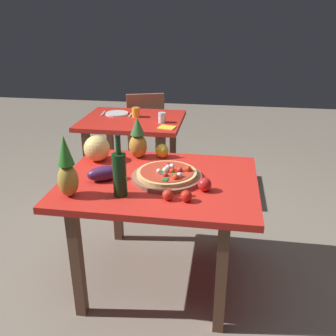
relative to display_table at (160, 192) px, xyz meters
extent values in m
plane|color=gray|center=(0.00, 0.00, -0.64)|extent=(10.00, 10.00, 0.00)
cube|color=brown|center=(-0.40, -0.40, -0.29)|extent=(0.06, 0.06, 0.68)
cube|color=brown|center=(0.40, -0.40, -0.29)|extent=(0.06, 0.06, 0.68)
cube|color=brown|center=(-0.40, 0.40, -0.29)|extent=(0.06, 0.06, 0.68)
cube|color=brown|center=(0.40, 0.40, -0.29)|extent=(0.06, 0.06, 0.68)
cube|color=red|center=(0.00, 0.00, 0.07)|extent=(1.17, 0.90, 0.04)
cube|color=brown|center=(-0.83, 0.96, -0.29)|extent=(0.06, 0.06, 0.68)
cube|color=brown|center=(-0.15, 0.96, -0.29)|extent=(0.06, 0.06, 0.68)
cube|color=brown|center=(-0.83, 1.63, -0.29)|extent=(0.06, 0.06, 0.68)
cube|color=brown|center=(-0.15, 1.63, -0.29)|extent=(0.06, 0.06, 0.68)
cube|color=red|center=(-0.49, 1.30, 0.07)|extent=(0.93, 0.78, 0.04)
cube|color=#8A5743|center=(-0.42, 2.19, -0.43)|extent=(0.04, 0.04, 0.41)
cube|color=#8A5743|center=(-0.74, 2.09, -0.43)|extent=(0.04, 0.04, 0.41)
cube|color=#8A5743|center=(-0.32, 1.88, -0.43)|extent=(0.04, 0.04, 0.41)
cube|color=#8A5743|center=(-0.64, 1.78, -0.43)|extent=(0.04, 0.04, 0.41)
cube|color=#8A5743|center=(-0.53, 1.98, -0.21)|extent=(0.50, 0.50, 0.04)
cube|color=#905840|center=(-0.47, 1.81, 0.01)|extent=(0.39, 0.16, 0.40)
cylinder|color=#8A5743|center=(0.04, 0.01, 0.10)|extent=(0.42, 0.42, 0.02)
cylinder|color=#DFB56D|center=(0.04, 0.01, 0.12)|extent=(0.36, 0.36, 0.02)
cylinder|color=#BD3926|center=(0.04, 0.01, 0.14)|extent=(0.32, 0.32, 0.00)
sphere|color=red|center=(0.04, 0.07, 0.15)|extent=(0.04, 0.04, 0.04)
sphere|color=red|center=(0.17, 0.04, 0.15)|extent=(0.04, 0.04, 0.04)
sphere|color=red|center=(0.05, -0.06, 0.15)|extent=(0.03, 0.03, 0.03)
sphere|color=red|center=(0.11, -0.09, 0.15)|extent=(0.04, 0.04, 0.04)
sphere|color=red|center=(0.12, 0.02, 0.15)|extent=(0.04, 0.04, 0.04)
sphere|color=red|center=(0.08, -0.01, 0.15)|extent=(0.03, 0.03, 0.03)
sphere|color=red|center=(0.10, 0.03, 0.15)|extent=(0.03, 0.03, 0.03)
cube|color=#2A7C31|center=(0.09, -0.02, 0.14)|extent=(0.04, 0.05, 0.00)
cube|color=#28722C|center=(0.04, 0.03, 0.14)|extent=(0.04, 0.05, 0.00)
cube|color=#217335|center=(0.06, -0.12, 0.14)|extent=(0.03, 0.04, 0.00)
cube|color=#3A792F|center=(0.04, 0.05, 0.14)|extent=(0.05, 0.05, 0.00)
cube|color=#397B29|center=(0.03, 0.05, 0.14)|extent=(0.05, 0.03, 0.00)
cube|color=#386F39|center=(0.02, -0.02, 0.14)|extent=(0.03, 0.05, 0.00)
sphere|color=white|center=(0.00, -0.02, 0.15)|extent=(0.03, 0.03, 0.03)
sphere|color=white|center=(0.05, 0.04, 0.15)|extent=(0.03, 0.03, 0.03)
sphere|color=#E2F6CF|center=(0.04, 0.00, 0.15)|extent=(0.04, 0.04, 0.04)
sphere|color=white|center=(0.07, 0.06, 0.15)|extent=(0.04, 0.04, 0.04)
sphere|color=white|center=(0.13, -0.06, 0.15)|extent=(0.03, 0.03, 0.03)
cylinder|color=#103315|center=(-0.17, -0.24, 0.21)|extent=(0.08, 0.08, 0.24)
cylinder|color=#103315|center=(-0.17, -0.24, 0.38)|extent=(0.03, 0.03, 0.09)
cylinder|color=black|center=(-0.17, -0.24, 0.43)|extent=(0.03, 0.03, 0.02)
ellipsoid|color=#BA822F|center=(-0.21, 0.33, 0.17)|extent=(0.12, 0.12, 0.16)
cone|color=#366831|center=(-0.21, 0.33, 0.31)|extent=(0.10, 0.10, 0.12)
ellipsoid|color=#AF8F38|center=(-0.45, -0.29, 0.18)|extent=(0.11, 0.11, 0.18)
cone|color=#2B7425|center=(-0.45, -0.29, 0.35)|extent=(0.09, 0.09, 0.16)
sphere|color=#F1CA71|center=(-0.47, 0.23, 0.18)|extent=(0.17, 0.17, 0.17)
ellipsoid|color=yellow|center=(-0.04, 0.36, 0.13)|extent=(0.09, 0.09, 0.10)
ellipsoid|color=#451F4F|center=(-0.32, -0.07, 0.13)|extent=(0.22, 0.17, 0.09)
sphere|color=red|center=(0.09, -0.26, 0.12)|extent=(0.06, 0.06, 0.06)
sphere|color=red|center=(0.19, -0.26, 0.12)|extent=(0.06, 0.06, 0.06)
sphere|color=red|center=(0.28, -0.12, 0.13)|extent=(0.08, 0.08, 0.08)
cylinder|color=#F4A328|center=(-0.47, 1.36, 0.13)|extent=(0.07, 0.07, 0.09)
cylinder|color=silver|center=(-0.19, 1.21, 0.13)|extent=(0.07, 0.07, 0.09)
cylinder|color=white|center=(-0.67, 1.42, 0.10)|extent=(0.22, 0.22, 0.02)
cube|color=silver|center=(-0.81, 1.42, 0.09)|extent=(0.03, 0.18, 0.01)
cube|color=silver|center=(-0.53, 1.42, 0.09)|extent=(0.02, 0.18, 0.01)
cube|color=yellow|center=(-0.12, 1.05, 0.09)|extent=(0.16, 0.15, 0.01)
camera|label=1|loc=(0.37, -2.02, 1.03)|focal=40.02mm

